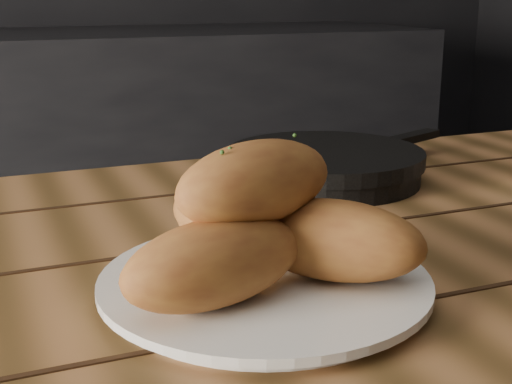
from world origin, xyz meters
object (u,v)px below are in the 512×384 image
Objects in this scene: table at (383,336)px; bread_rolls at (260,226)px; plate at (265,285)px; skillet at (326,164)px.

bread_rolls is (-0.16, -0.04, 0.15)m from table.
skillet is at bearing 54.55° from plate.
table is 5.55× the size of plate.
table is at bearing 13.85° from plate.
skillet is at bearing 54.17° from bread_rolls.
skillet is at bearing 74.06° from table.
plate is at bearing -125.45° from skillet.
table is 0.32m from skillet.
table is 5.69× the size of bread_rolls.
skillet is (0.08, 0.29, 0.11)m from table.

